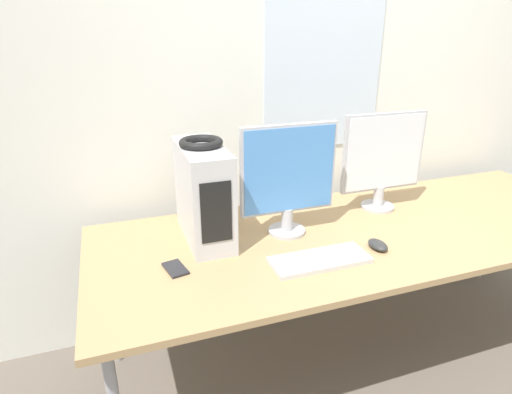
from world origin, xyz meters
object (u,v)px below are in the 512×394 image
object	(u,v)px
monitor_main	(288,176)
mouse	(378,245)
monitor_right_near	(383,158)
keyboard	(320,260)
headphones	(201,142)
cell_phone	(175,269)
pc_tower	(203,193)

from	to	relation	value
monitor_main	mouse	world-z (taller)	monitor_main
monitor_right_near	keyboard	xyz separation A→B (m)	(-0.54, -0.40, -0.26)
monitor_main	monitor_right_near	world-z (taller)	monitor_main
mouse	monitor_main	bearing A→B (deg)	138.42
keyboard	monitor_right_near	bearing A→B (deg)	36.29
headphones	monitor_main	distance (m)	0.41
keyboard	cell_phone	world-z (taller)	keyboard
headphones	monitor_main	bearing A→B (deg)	-13.48
pc_tower	mouse	bearing A→B (deg)	-28.10
headphones	monitor_main	world-z (taller)	monitor_main
pc_tower	monitor_right_near	world-z (taller)	monitor_right_near
cell_phone	monitor_right_near	bearing A→B (deg)	1.47
headphones	keyboard	xyz separation A→B (m)	(0.38, -0.38, -0.42)
keyboard	mouse	bearing A→B (deg)	4.32
monitor_right_near	mouse	xyz separation A→B (m)	(-0.26, -0.38, -0.25)
pc_tower	headphones	distance (m)	0.23
monitor_right_near	pc_tower	bearing A→B (deg)	-178.69
headphones	cell_phone	world-z (taller)	headphones
headphones	mouse	xyz separation A→B (m)	(0.67, -0.36, -0.42)
pc_tower	monitor_main	bearing A→B (deg)	-13.36
pc_tower	keyboard	xyz separation A→B (m)	(0.38, -0.38, -0.20)
pc_tower	monitor_main	size ratio (longest dim) A/B	0.89
headphones	monitor_right_near	size ratio (longest dim) A/B	0.37
cell_phone	monitor_main	bearing A→B (deg)	4.11
monitor_main	keyboard	world-z (taller)	monitor_main
monitor_main	keyboard	bearing A→B (deg)	-86.49
monitor_main	cell_phone	world-z (taller)	monitor_main
keyboard	pc_tower	bearing A→B (deg)	135.20
monitor_main	pc_tower	bearing A→B (deg)	166.64
monitor_right_near	mouse	bearing A→B (deg)	-124.24
mouse	headphones	bearing A→B (deg)	151.84
monitor_main	keyboard	size ratio (longest dim) A/B	1.25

